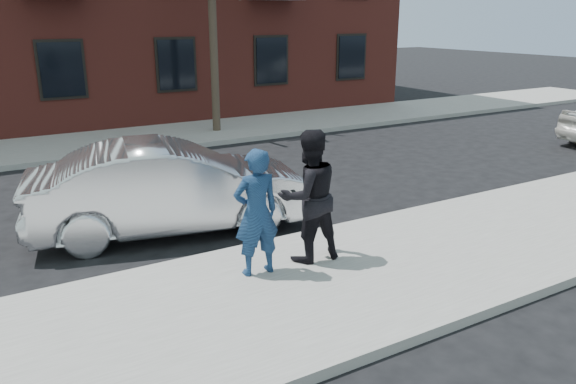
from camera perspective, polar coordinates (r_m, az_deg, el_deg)
ground at (r=7.94m, az=-5.25°, el=-11.44°), size 100.00×100.00×0.00m
near_sidewalk at (r=7.70m, az=-4.45°, el=-11.74°), size 50.00×3.50×0.15m
near_curb at (r=9.19m, az=-9.45°, el=-6.89°), size 50.00×0.10×0.15m
far_sidewalk at (r=18.20m, az=-20.69°, el=4.42°), size 50.00×3.50×0.15m
far_curb at (r=16.47m, az=-19.54°, el=3.27°), size 50.00×0.10×0.15m
silver_sedan at (r=10.45m, az=-11.71°, el=0.45°), size 5.33×2.73×1.67m
man_hoodie at (r=8.14m, az=-3.24°, el=-2.10°), size 0.72×0.53×1.91m
man_peacoat at (r=8.60m, az=2.13°, el=-0.42°), size 1.05×0.84×2.07m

